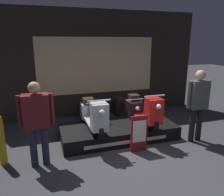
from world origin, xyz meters
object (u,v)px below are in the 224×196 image
Objects in this scene: scooter_display_right at (142,110)px; street_bollard at (1,140)px; person_left_browsing at (37,118)px; scooter_display_left at (93,115)px; scooter_backrow_0 at (91,114)px; person_right_browsing at (198,101)px; price_sign_board at (139,134)px; scooter_backrow_1 at (126,111)px.

scooter_display_right reaches higher than street_bollard.
scooter_display_right is at bearing 16.45° from person_left_browsing.
person_left_browsing is (-1.19, -0.72, 0.30)m from scooter_display_left.
person_right_browsing reaches higher than scooter_backrow_0.
scooter_backrow_0 is at bearing 110.85° from price_sign_board.
price_sign_board is 2.68m from street_bollard.
scooter_display_left is 1.01m from scooter_backrow_0.
scooter_display_right is 2.55m from person_left_browsing.
scooter_display_right is 1.00× the size of scooter_backrow_1.
price_sign_board is at bearing -177.71° from person_right_browsing.
scooter_display_left reaches higher than price_sign_board.
scooter_display_left is at bearing 13.65° from street_bollard.
street_bollard reaches higher than scooter_backrow_1.
scooter_backrow_1 is at bearing 38.54° from scooter_display_left.
person_right_browsing is at bearing -17.62° from scooter_display_left.
scooter_display_right is (1.23, 0.00, 0.00)m from scooter_display_left.
person_left_browsing reaches higher than scooter_backrow_0.
scooter_display_left is 2.01× the size of price_sign_board.
street_bollard is (-2.66, 0.32, 0.09)m from price_sign_board.
price_sign_board is (-0.39, -1.72, 0.07)m from scooter_backrow_1.
scooter_backrow_1 is at bearing 77.20° from price_sign_board.
scooter_backrow_0 is at bearing 141.81° from person_right_browsing.
price_sign_board is (0.80, -0.77, -0.25)m from scooter_display_left.
street_bollard is (-2.00, -1.40, 0.15)m from scooter_backrow_0.
person_left_browsing reaches higher than scooter_display_left.
scooter_display_right reaches higher than scooter_backrow_0.
scooter_display_left is at bearing -141.46° from scooter_backrow_1.
scooter_display_right is at bearing -87.29° from scooter_backrow_1.
scooter_backrow_1 reaches higher than price_sign_board.
scooter_display_left is 1.92m from street_bollard.
street_bollard is at bearing 158.41° from person_left_browsing.
scooter_display_left is at bearing 30.97° from person_left_browsing.
person_right_browsing is at bearing -38.19° from scooter_backrow_0.
street_bollard reaches higher than scooter_backrow_0.
scooter_display_left reaches higher than street_bollard.
scooter_display_right reaches higher than price_sign_board.
scooter_display_right is 2.01× the size of price_sign_board.
person_right_browsing reaches higher than person_left_browsing.
price_sign_board is 0.81× the size of street_bollard.
scooter_backrow_1 is 1.62× the size of street_bollard.
scooter_backrow_1 is 2.08m from person_right_browsing.
scooter_display_left is 1.42m from person_left_browsing.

